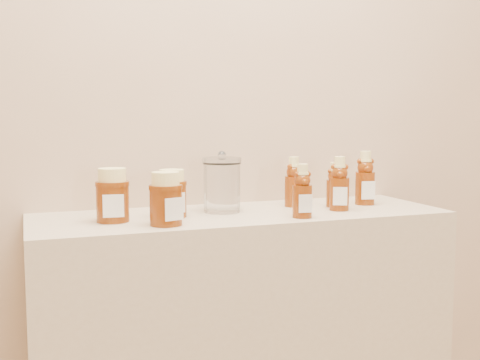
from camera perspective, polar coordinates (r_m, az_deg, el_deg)
name	(u,v)px	position (r m, az deg, el deg)	size (l,w,h in m)	color
wall_back	(220,62)	(1.92, -1.88, 11.15)	(3.50, 0.02, 2.70)	tan
bear_bottle_back_left	(294,178)	(1.87, 5.12, 0.14)	(0.06, 0.06, 0.18)	#5F2307
bear_bottle_back_mid	(335,182)	(1.88, 8.95, -0.17)	(0.05, 0.05, 0.16)	#5F2307
bear_bottle_back_right	(365,174)	(1.94, 11.78, 0.53)	(0.07, 0.07, 0.19)	#5F2307
bear_bottle_front_left	(302,187)	(1.67, 5.93, -0.70)	(0.06, 0.06, 0.17)	#5F2307
bear_bottle_front_right	(339,180)	(1.81, 9.41, 0.00)	(0.06, 0.06, 0.18)	#5F2307
honey_jar_left	(113,195)	(1.63, -11.99, -1.41)	(0.09, 0.09, 0.14)	#5F2307
honey_jar_back	(172,193)	(1.68, -6.48, -1.26)	(0.08, 0.08, 0.13)	#5F2307
honey_jar_front	(166,199)	(1.56, -7.05, -1.76)	(0.09, 0.09, 0.14)	#5F2307
glass_canister	(222,183)	(1.76, -1.72, -0.24)	(0.11, 0.11, 0.17)	white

